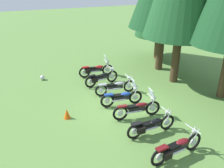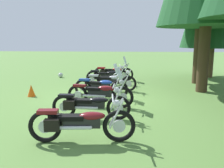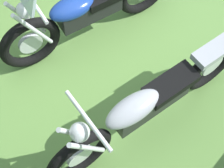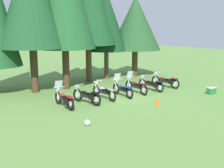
# 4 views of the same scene
# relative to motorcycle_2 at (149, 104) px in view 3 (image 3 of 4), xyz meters

# --- Properties ---
(ground_plane) EXTENTS (80.00, 80.00, 0.00)m
(ground_plane) POSITION_rel_motorcycle_2_xyz_m (1.31, -0.09, -0.45)
(ground_plane) COLOR #608C42
(motorcycle_2) EXTENTS (0.62, 2.38, 1.00)m
(motorcycle_2) POSITION_rel_motorcycle_2_xyz_m (0.00, 0.00, 0.00)
(motorcycle_2) COLOR black
(motorcycle_2) RESTS_ON ground_plane
(motorcycle_3) EXTENTS (0.70, 2.20, 1.37)m
(motorcycle_3) POSITION_rel_motorcycle_2_xyz_m (1.30, -0.24, 0.02)
(motorcycle_3) COLOR black
(motorcycle_3) RESTS_ON ground_plane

